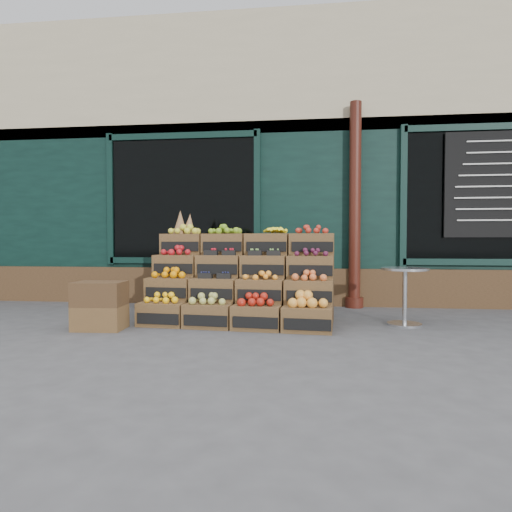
# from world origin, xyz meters

# --- Properties ---
(ground) EXTENTS (60.00, 60.00, 0.00)m
(ground) POSITION_xyz_m (0.00, 0.00, 0.00)
(ground) COLOR #434346
(ground) RESTS_ON ground
(shop_facade) EXTENTS (12.00, 6.24, 4.80)m
(shop_facade) POSITION_xyz_m (0.00, 5.11, 2.40)
(shop_facade) COLOR black
(shop_facade) RESTS_ON ground
(crate_display) EXTENTS (2.44, 1.33, 1.47)m
(crate_display) POSITION_xyz_m (-0.39, 0.73, 0.45)
(crate_display) COLOR brown
(crate_display) RESTS_ON ground
(spare_crates) EXTENTS (0.59, 0.42, 0.56)m
(spare_crates) POSITION_xyz_m (-1.97, -0.01, 0.28)
(spare_crates) COLOR brown
(spare_crates) RESTS_ON ground
(bistro_table) EXTENTS (0.57, 0.57, 0.71)m
(bistro_table) POSITION_xyz_m (1.65, 0.65, 0.45)
(bistro_table) COLOR #B8BAC0
(bistro_table) RESTS_ON ground
(shopkeeper) EXTENTS (0.79, 0.56, 2.05)m
(shopkeeper) POSITION_xyz_m (-1.24, 2.90, 1.02)
(shopkeeper) COLOR #154917
(shopkeeper) RESTS_ON ground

